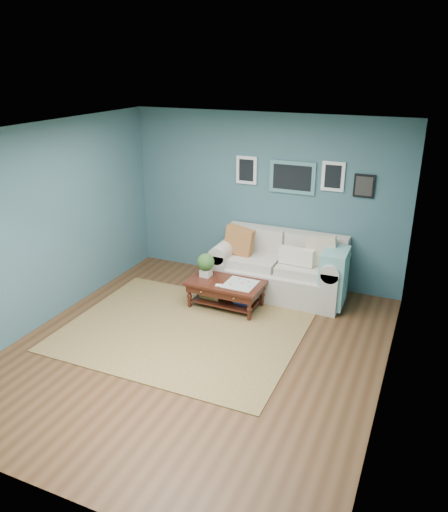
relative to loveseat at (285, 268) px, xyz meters
The scene contains 4 objects.
room_shell 2.24m from the loveseat, 104.77° to the right, with size 5.00×5.02×2.70m.
area_rug 1.96m from the loveseat, 118.65° to the right, with size 3.10×2.48×0.01m, color brown.
loveseat is the anchor object (origin of this frame).
coffee_table 1.07m from the loveseat, 132.69° to the right, with size 1.12×0.67×0.77m.
Camera 1 is at (2.50, -4.84, 3.43)m, focal length 35.00 mm.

